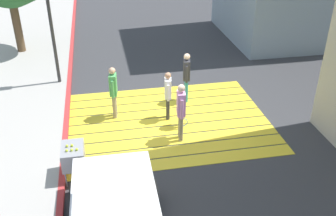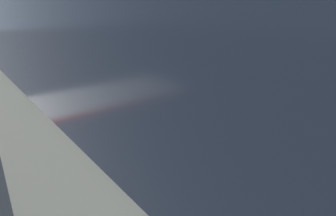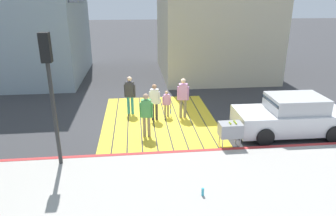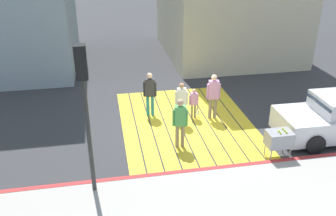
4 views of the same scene
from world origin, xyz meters
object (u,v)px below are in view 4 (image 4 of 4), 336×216
Objects in this scene: pedestrian_teen_behind at (150,91)px; pedestrian_child_with_racket at (194,102)px; tennis_ball_cart at (279,139)px; pedestrian_adult_lead at (181,100)px; traffic_light_corner at (84,93)px; pedestrian_adult_trailing at (180,120)px; pedestrian_adult_side at (213,93)px.

pedestrian_teen_behind reaches higher than pedestrian_child_with_racket.
tennis_ball_cart is at bearing -149.00° from pedestrian_child_with_racket.
pedestrian_adult_lead is 0.91× the size of pedestrian_teen_behind.
traffic_light_corner is 2.41× the size of pedestrian_adult_trailing.
traffic_light_corner is 6.21m from pedestrian_adult_side.
tennis_ball_cart is 0.58× the size of pedestrian_adult_trailing.
pedestrian_adult_trailing is at bearing 153.65° from pedestrian_child_with_racket.
pedestrian_adult_side is 2.45m from pedestrian_teen_behind.
pedestrian_adult_trailing is at bearing 165.90° from pedestrian_adult_lead.
traffic_light_corner is 2.33× the size of pedestrian_adult_side.
pedestrian_adult_trailing is 0.98× the size of pedestrian_teen_behind.
pedestrian_adult_side is at bearing -50.62° from traffic_light_corner.
pedestrian_adult_lead is 1.33× the size of pedestrian_child_with_racket.
tennis_ball_cart is at bearing -83.32° from traffic_light_corner.
pedestrian_teen_behind is at bearing 71.90° from pedestrian_child_with_racket.
pedestrian_adult_lead is 0.90× the size of pedestrian_adult_side.
pedestrian_adult_lead is (3.60, -3.28, -2.08)m from traffic_light_corner.
pedestrian_teen_behind reaches higher than pedestrian_adult_lead.
pedestrian_adult_trailing reaches higher than pedestrian_adult_lead.
pedestrian_teen_behind is (4.45, -2.21, -1.99)m from traffic_light_corner.
traffic_light_corner is at bearing 137.66° from pedestrian_adult_lead.
traffic_light_corner is 5.35m from pedestrian_teen_behind.
pedestrian_teen_behind is 1.76m from pedestrian_child_with_racket.
traffic_light_corner is 2.37× the size of pedestrian_teen_behind.
pedestrian_adult_trailing is (-1.69, 0.42, 0.07)m from pedestrian_adult_lead.
tennis_ball_cart is 3.20m from pedestrian_adult_trailing.
pedestrian_adult_side is (3.06, 1.24, 0.36)m from tennis_ball_cart.
pedestrian_adult_lead is 0.93× the size of pedestrian_adult_trailing.
pedestrian_adult_side is at bearing -106.96° from pedestrian_teen_behind.
pedestrian_child_with_racket reaches higher than tennis_ball_cart.
pedestrian_teen_behind is at bearing 73.04° from pedestrian_adult_side.
pedestrian_child_with_racket is at bearing 75.73° from pedestrian_adult_side.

